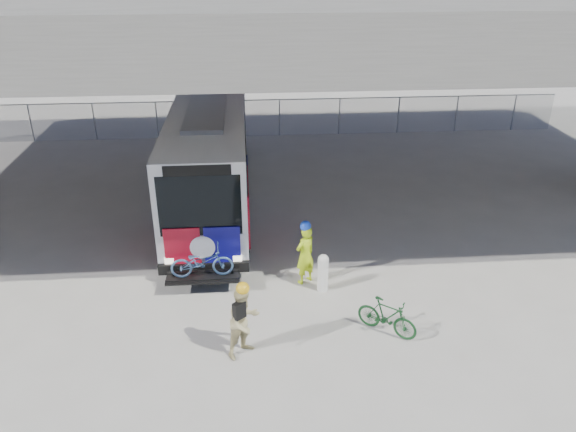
{
  "coord_description": "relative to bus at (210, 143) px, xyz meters",
  "views": [
    {
      "loc": [
        -0.7,
        -15.1,
        8.67
      ],
      "look_at": [
        0.44,
        -0.59,
        1.6
      ],
      "focal_mm": 35.0,
      "sensor_mm": 36.0,
      "label": 1
    }
  ],
  "objects": [
    {
      "name": "bollard",
      "position": [
        3.28,
        -6.79,
        -1.51
      ],
      "size": [
        0.29,
        0.29,
        1.12
      ],
      "color": "silver",
      "rests_on": "ground"
    },
    {
      "name": "overpass",
      "position": [
        2.0,
        -0.72,
        4.44
      ],
      "size": [
        40.0,
        16.0,
        7.95
      ],
      "color": "#605E59",
      "rests_on": "ground"
    },
    {
      "name": "cyclist_tan",
      "position": [
        1.12,
        -9.29,
        -1.19
      ],
      "size": [
        1.09,
        1.06,
        1.94
      ],
      "rotation": [
        0.0,
        0.0,
        0.68
      ],
      "color": "tan",
      "rests_on": "ground"
    },
    {
      "name": "cyclist_hivis",
      "position": [
        2.84,
        -6.33,
        -1.18
      ],
      "size": [
        0.76,
        0.72,
        1.93
      ],
      "rotation": [
        0.0,
        0.0,
        3.78
      ],
      "color": "#BADE17",
      "rests_on": "ground"
    },
    {
      "name": "bus",
      "position": [
        0.0,
        0.0,
        0.0
      ],
      "size": [
        2.67,
        12.9,
        3.69
      ],
      "color": "silver",
      "rests_on": "ground"
    },
    {
      "name": "ground",
      "position": [
        2.0,
        -4.72,
        -2.11
      ],
      "size": [
        160.0,
        160.0,
        0.0
      ],
      "primitive_type": "plane",
      "color": "#9E9991",
      "rests_on": "ground"
    },
    {
      "name": "chainlink_fence",
      "position": [
        2.0,
        7.28,
        -0.68
      ],
      "size": [
        30.0,
        0.06,
        30.0
      ],
      "color": "gray",
      "rests_on": "ground"
    },
    {
      "name": "bike_parked",
      "position": [
        4.59,
        -8.8,
        -1.64
      ],
      "size": [
        1.51,
        1.32,
        0.94
      ],
      "primitive_type": "imported",
      "rotation": [
        0.0,
        0.0,
        0.9
      ],
      "color": "#14401C",
      "rests_on": "ground"
    }
  ]
}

